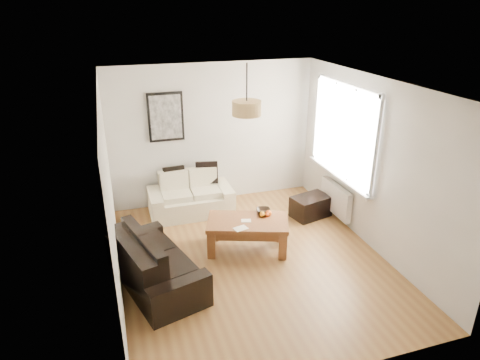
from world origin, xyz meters
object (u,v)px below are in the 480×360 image
object	(u,v)px
loveseat_cream	(191,194)
sofa_leather	(155,261)
coffee_table	(247,235)
ottoman	(311,206)

from	to	relation	value
loveseat_cream	sofa_leather	size ratio (longest dim) A/B	0.88
coffee_table	sofa_leather	bearing A→B (deg)	-162.41
sofa_leather	ottoman	distance (m)	3.11
sofa_leather	ottoman	world-z (taller)	sofa_leather
sofa_leather	ottoman	size ratio (longest dim) A/B	2.52
sofa_leather	loveseat_cream	bearing A→B (deg)	-40.35
loveseat_cream	ottoman	bearing A→B (deg)	-20.92
loveseat_cream	coffee_table	world-z (taller)	loveseat_cream
loveseat_cream	ottoman	distance (m)	2.16
coffee_table	ottoman	size ratio (longest dim) A/B	1.83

